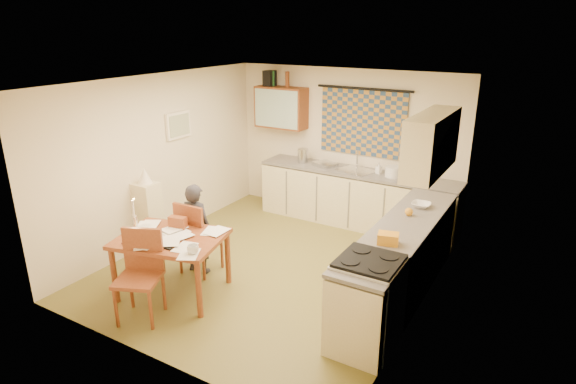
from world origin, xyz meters
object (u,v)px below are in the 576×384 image
Objects in this scene: stove at (367,302)px; dining_table at (173,264)px; person at (196,229)px; counter_back at (356,198)px; chair_far at (200,250)px; shelf_stand at (149,217)px; counter_right at (399,263)px.

dining_table is at bearing -173.89° from stove.
dining_table is at bearing 93.54° from person.
counter_back is at bearing 114.87° from stove.
person reaches higher than stove.
shelf_stand is (-1.05, 0.13, 0.21)m from chair_far.
stove is 2.44m from dining_table.
counter_back is 2.28m from counter_right.
counter_back is 2.34× the size of dining_table.
person is (-0.10, 0.57, 0.24)m from dining_table.
counter_right is at bearing 90.00° from stove.
stove is 0.69× the size of dining_table.
stove is 2.55m from person.
shelf_stand reaches higher than dining_table.
person reaches higher than counter_back.
dining_table is at bearing -151.76° from counter_right.
dining_table is 1.33m from shelf_stand.
counter_right is 2.39× the size of person.
shelf_stand is (-1.02, 0.14, -0.10)m from person.
dining_table is (-1.09, -3.14, -0.07)m from counter_back.
counter_back is 3.18m from stove.
counter_back is at bearing -121.18° from person.
stove is 0.93× the size of shelf_stand.
person is at bearing 172.95° from stove.
chair_far reaches higher than counter_right.
person reaches higher than counter_right.
counter_back is 1.12× the size of counter_right.
person is (-2.52, -0.73, 0.17)m from counter_right.
shelf_stand reaches higher than counter_back.
dining_table is at bearing 95.52° from chair_far.
shelf_stand is (-3.54, -0.59, 0.07)m from counter_right.
counter_right is 3.59m from shelf_stand.
shelf_stand is (-3.54, 0.45, 0.04)m from stove.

